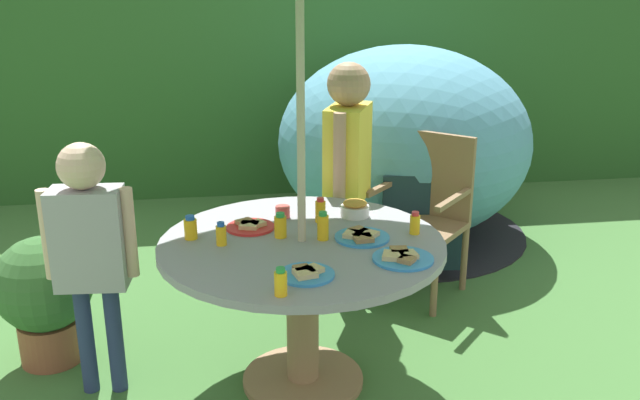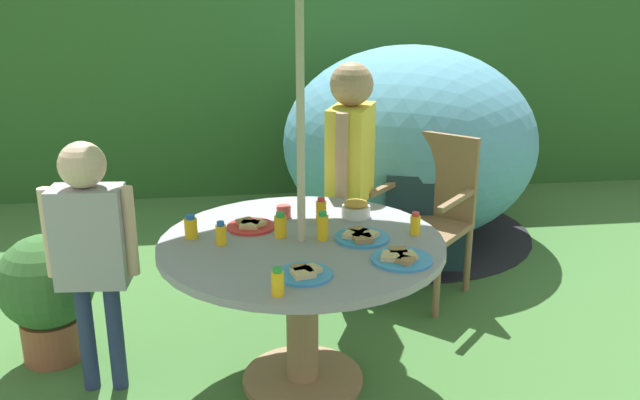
{
  "view_description": "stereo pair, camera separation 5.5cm",
  "coord_description": "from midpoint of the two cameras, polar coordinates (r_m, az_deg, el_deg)",
  "views": [
    {
      "loc": [
        -0.33,
        -2.81,
        1.85
      ],
      "look_at": [
        0.09,
        0.05,
        0.89
      ],
      "focal_mm": 38.31,
      "sensor_mm": 36.0,
      "label": 1
    },
    {
      "loc": [
        -0.28,
        -2.82,
        1.85
      ],
      "look_at": [
        0.09,
        0.05,
        0.89
      ],
      "focal_mm": 38.31,
      "sensor_mm": 36.0,
      "label": 2
    }
  ],
  "objects": [
    {
      "name": "hedge_backdrop",
      "position": [
        6.22,
        -5.53,
        9.41
      ],
      "size": [
        9.0,
        0.7,
        1.81
      ],
      "primitive_type": "cube",
      "color": "#285623",
      "rests_on": "ground_plane"
    },
    {
      "name": "ground_plane",
      "position": [
        3.38,
        -1.9,
        -15.04
      ],
      "size": [
        10.0,
        10.0,
        0.02
      ],
      "primitive_type": "cube",
      "color": "#3D6B33"
    },
    {
      "name": "juice_bottle_near_right",
      "position": [
        2.53,
        -3.93,
        -6.9
      ],
      "size": [
        0.05,
        0.05,
        0.11
      ],
      "color": "yellow",
      "rests_on": "garden_table"
    },
    {
      "name": "juice_bottle_center_back",
      "position": [
        3.11,
        -11.26,
        -2.32
      ],
      "size": [
        0.06,
        0.06,
        0.11
      ],
      "color": "yellow",
      "rests_on": "garden_table"
    },
    {
      "name": "plate_mid_left",
      "position": [
        3.06,
        2.98,
        -3.04
      ],
      "size": [
        0.25,
        0.25,
        0.03
      ],
      "color": "#338CD8",
      "rests_on": "garden_table"
    },
    {
      "name": "snack_bowl",
      "position": [
        3.34,
        2.46,
        -0.71
      ],
      "size": [
        0.14,
        0.14,
        0.08
      ],
      "color": "white",
      "rests_on": "garden_table"
    },
    {
      "name": "cup_near",
      "position": [
        3.33,
        -3.61,
        -0.98
      ],
      "size": [
        0.07,
        0.07,
        0.06
      ],
      "primitive_type": "cylinder",
      "color": "#E04C47",
      "rests_on": "garden_table"
    },
    {
      "name": "juice_bottle_far_right",
      "position": [
        3.13,
        7.44,
        -1.97
      ],
      "size": [
        0.05,
        0.05,
        0.11
      ],
      "color": "yellow",
      "rests_on": "garden_table"
    },
    {
      "name": "garden_table",
      "position": [
        3.11,
        -2.01,
        -6.28
      ],
      "size": [
        1.28,
        1.28,
        0.72
      ],
      "color": "#93704C",
      "rests_on": "ground_plane"
    },
    {
      "name": "child_in_grey_shirt",
      "position": [
        3.15,
        -19.19,
        -3.08
      ],
      "size": [
        0.4,
        0.2,
        1.19
      ],
      "rotation": [
        0.0,
        0.0,
        -0.08
      ],
      "color": "navy",
      "rests_on": "ground_plane"
    },
    {
      "name": "potted_plant",
      "position": [
        3.64,
        -22.41,
        -7.18
      ],
      "size": [
        0.47,
        0.47,
        0.65
      ],
      "color": "brown",
      "rests_on": "ground_plane"
    },
    {
      "name": "plate_near_left",
      "position": [
        3.2,
        -6.33,
        -2.17
      ],
      "size": [
        0.23,
        0.23,
        0.03
      ],
      "color": "red",
      "rests_on": "garden_table"
    },
    {
      "name": "juice_bottle_far_left",
      "position": [
        3.07,
        -3.84,
        -2.17
      ],
      "size": [
        0.06,
        0.06,
        0.12
      ],
      "color": "yellow",
      "rests_on": "garden_table"
    },
    {
      "name": "plate_center_front",
      "position": [
        2.85,
        6.33,
        -4.78
      ],
      "size": [
        0.26,
        0.26,
        0.03
      ],
      "color": "#338CD8",
      "rests_on": "garden_table"
    },
    {
      "name": "child_in_yellow_shirt",
      "position": [
        3.83,
        1.93,
        3.9
      ],
      "size": [
        0.33,
        0.44,
        1.41
      ],
      "rotation": [
        0.0,
        0.0,
        -1.98
      ],
      "color": "navy",
      "rests_on": "ground_plane"
    },
    {
      "name": "juice_bottle_spot_a",
      "position": [
        3.01,
        -8.77,
        -2.87
      ],
      "size": [
        0.05,
        0.05,
        0.11
      ],
      "color": "yellow",
      "rests_on": "garden_table"
    },
    {
      "name": "plate_front_edge",
      "position": [
        2.69,
        -1.71,
        -6.14
      ],
      "size": [
        0.22,
        0.22,
        0.03
      ],
      "color": "#338CD8",
      "rests_on": "garden_table"
    },
    {
      "name": "wooden_chair",
      "position": [
        4.13,
        8.4,
        -0.53
      ],
      "size": [
        0.67,
        0.67,
        0.96
      ],
      "rotation": [
        0.0,
        0.0,
        -0.74
      ],
      "color": "brown",
      "rests_on": "ground_plane"
    },
    {
      "name": "juice_bottle_mid_right",
      "position": [
        3.25,
        -0.45,
        -0.9
      ],
      "size": [
        0.05,
        0.05,
        0.12
      ],
      "color": "yellow",
      "rests_on": "garden_table"
    },
    {
      "name": "juice_bottle_back_edge",
      "position": [
        3.03,
        -0.27,
        -2.24
      ],
      "size": [
        0.05,
        0.05,
        0.13
      ],
      "color": "yellow",
      "rests_on": "garden_table"
    },
    {
      "name": "dome_tent",
      "position": [
        5.01,
        6.65,
        4.75
      ],
      "size": [
        2.05,
        2.05,
        1.39
      ],
      "rotation": [
        0.0,
        0.0,
        -0.11
      ],
      "color": "teal",
      "rests_on": "ground_plane"
    }
  ]
}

